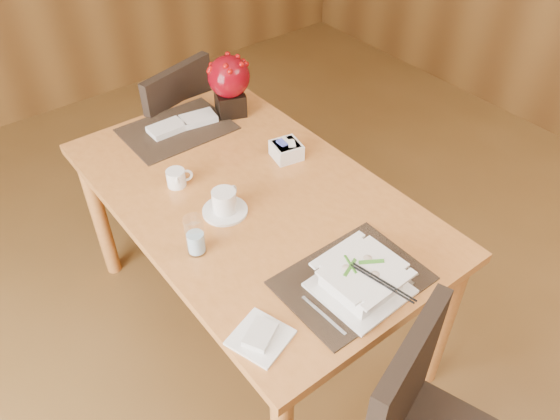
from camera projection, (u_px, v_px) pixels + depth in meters
ground at (344, 412)px, 2.19m from camera, size 6.00×6.00×0.00m
dining_table at (252, 213)px, 2.11m from camera, size 0.90×1.50×0.75m
placemat_near at (352, 280)px, 1.72m from camera, size 0.45×0.33×0.01m
placemat_far at (177, 129)px, 2.37m from camera, size 0.45×0.33×0.01m
soup_setting at (361, 280)px, 1.66m from camera, size 0.27×0.27×0.10m
coffee_cup at (224, 203)px, 1.94m from camera, size 0.16×0.16×0.09m
water_glass at (195, 235)px, 1.77m from camera, size 0.07×0.07×0.15m
creamer_jug at (176, 178)px, 2.06m from camera, size 0.12×0.12×0.07m
sugar_caddy at (286, 150)px, 2.20m from camera, size 0.13×0.13×0.07m
berry_decor at (229, 82)px, 2.37m from camera, size 0.19×0.19×0.27m
napkins_far at (185, 123)px, 2.38m from camera, size 0.31×0.14×0.03m
bread_plate at (261, 338)px, 1.55m from camera, size 0.19×0.19×0.01m
far_chair at (169, 134)px, 2.77m from camera, size 0.52×0.52×0.91m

